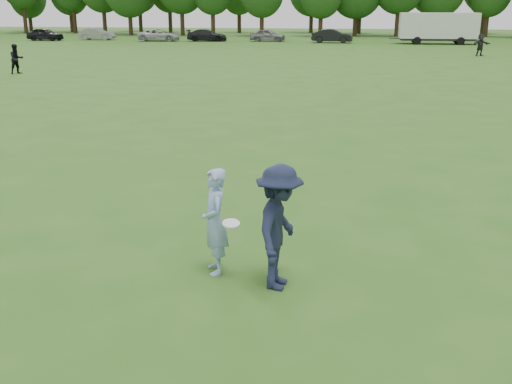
% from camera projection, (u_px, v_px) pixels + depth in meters
% --- Properties ---
extents(ground, '(200.00, 200.00, 0.00)m').
position_uv_depth(ground, '(192.00, 288.00, 9.00)').
color(ground, '#2A5919').
rests_on(ground, ground).
extents(thrower, '(0.60, 0.72, 1.70)m').
position_uv_depth(thrower, '(215.00, 222.00, 9.30)').
color(thrower, '#8AA7D5').
rests_on(thrower, ground).
extents(defender, '(0.85, 1.30, 1.89)m').
position_uv_depth(defender, '(279.00, 227.00, 8.77)').
color(defender, '#1A2039').
rests_on(defender, ground).
extents(player_far_a, '(1.05, 1.09, 1.77)m').
position_uv_depth(player_far_a, '(16.00, 59.00, 36.28)').
color(player_far_a, black).
rests_on(player_far_a, ground).
extents(player_far_d, '(1.72, 1.24, 1.80)m').
position_uv_depth(player_far_d, '(480.00, 45.00, 48.65)').
color(player_far_d, '#252525').
rests_on(player_far_d, ground).
extents(car_a, '(4.37, 2.15, 1.43)m').
position_uv_depth(car_a, '(45.00, 34.00, 69.26)').
color(car_a, black).
rests_on(car_a, ground).
extents(car_b, '(4.23, 1.59, 1.38)m').
position_uv_depth(car_b, '(97.00, 34.00, 70.62)').
color(car_b, gray).
rests_on(car_b, ground).
extents(car_c, '(4.94, 2.62, 1.32)m').
position_uv_depth(car_c, '(159.00, 35.00, 68.26)').
color(car_c, '#B0B0B5').
rests_on(car_c, ground).
extents(car_d, '(4.67, 2.20, 1.32)m').
position_uv_depth(car_d, '(207.00, 35.00, 68.05)').
color(car_d, black).
rests_on(car_d, ground).
extents(car_e, '(4.06, 1.74, 1.37)m').
position_uv_depth(car_e, '(268.00, 35.00, 67.67)').
color(car_e, slate).
rests_on(car_e, ground).
extents(car_f, '(4.51, 1.84, 1.45)m').
position_uv_depth(car_f, '(332.00, 36.00, 65.25)').
color(car_f, black).
rests_on(car_f, ground).
extents(disc_in_play, '(0.29, 0.28, 0.09)m').
position_uv_depth(disc_in_play, '(231.00, 224.00, 9.04)').
color(disc_in_play, white).
rests_on(disc_in_play, ground).
extents(cargo_trailer, '(9.00, 2.75, 3.20)m').
position_uv_depth(cargo_trailer, '(438.00, 27.00, 62.97)').
color(cargo_trailer, silver).
rests_on(cargo_trailer, ground).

